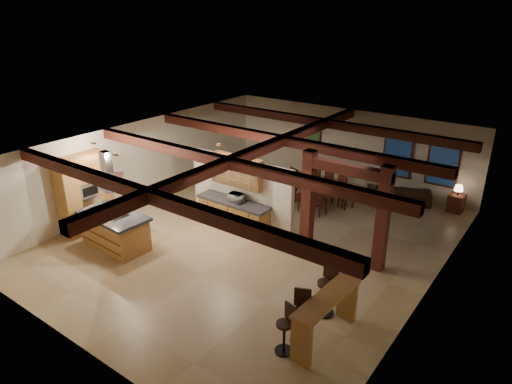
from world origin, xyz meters
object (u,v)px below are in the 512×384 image
at_px(bar_counter, 326,311).
at_px(sofa, 399,193).
at_px(kitchen_island, 115,230).
at_px(dining_table, 317,196).

bearing_deg(bar_counter, sofa, 99.57).
distance_m(kitchen_island, dining_table, 6.91).
bearing_deg(kitchen_island, dining_table, 62.34).
xyz_separation_m(dining_table, bar_counter, (3.59, -6.07, 0.40)).
height_order(kitchen_island, bar_counter, same).
height_order(kitchen_island, dining_table, kitchen_island).
distance_m(dining_table, bar_counter, 7.06).
xyz_separation_m(kitchen_island, bar_counter, (6.80, 0.05, 0.18)).
bearing_deg(kitchen_island, bar_counter, 0.38).
distance_m(kitchen_island, sofa, 9.72).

